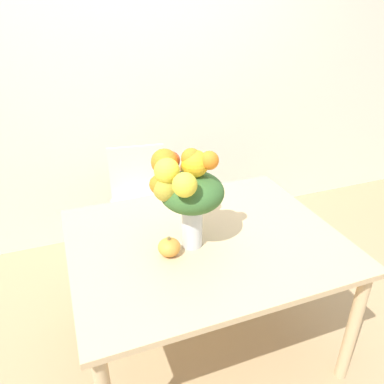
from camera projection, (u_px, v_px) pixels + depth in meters
ground_plane at (203, 340)px, 2.21m from camera, size 12.00×12.00×0.00m
wall_back at (135, 67)px, 2.71m from camera, size 8.00×0.06×2.70m
dining_table at (205, 251)px, 1.91m from camera, size 1.33×1.06×0.73m
flower_vase at (187, 188)px, 1.67m from camera, size 0.34×0.37×0.50m
pumpkin at (169, 247)px, 1.73m from camera, size 0.11×0.11×0.10m
dining_chair_near_window at (141, 206)px, 2.70m from camera, size 0.47×0.47×0.87m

